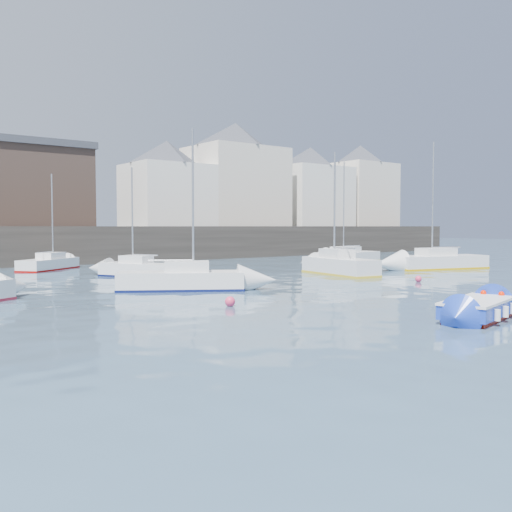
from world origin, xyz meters
TOP-DOWN VIEW (x-y plane):
  - water at (0.00, 0.00)m, footprint 220.00×220.00m
  - quay_wall at (0.00, 35.00)m, footprint 90.00×5.00m
  - land_strip at (0.00, 53.00)m, footprint 90.00×32.00m
  - bldg_east_a at (20.00, 42.00)m, footprint 13.36×13.36m
  - bldg_east_b at (31.00, 41.50)m, footprint 11.88×11.88m
  - bldg_east_c at (40.00, 41.50)m, footprint 11.14×11.14m
  - bldg_east_d at (11.00, 41.50)m, footprint 11.14×11.14m
  - blue_dinghy at (-0.76, -0.76)m, footprint 3.77×2.33m
  - sailboat_b at (-4.03, 12.48)m, footprint 5.99×4.69m
  - sailboat_c at (8.03, 14.02)m, footprint 2.73×6.00m
  - sailboat_d at (17.07, 13.10)m, footprint 7.27×3.98m
  - sailboat_f at (-2.44, 20.28)m, footprint 3.78×5.16m
  - sailboat_g at (17.64, 22.42)m, footprint 6.81×2.98m
  - sailboat_h at (-5.01, 29.02)m, footprint 5.05×4.52m
  - buoy_near at (-5.30, 6.66)m, footprint 0.39×0.39m
  - buoy_mid at (8.17, 8.21)m, footprint 0.35×0.35m
  - buoy_far at (-0.50, 16.76)m, footprint 0.43×0.43m

SIDE VIEW (x-z plane):
  - water at x=0.00m, z-range 0.00..0.00m
  - buoy_near at x=-5.30m, z-range -0.20..0.20m
  - buoy_mid at x=8.17m, z-range -0.18..0.18m
  - buoy_far at x=-0.50m, z-range -0.22..0.22m
  - blue_dinghy at x=-0.76m, z-range 0.04..0.71m
  - sailboat_h at x=-5.01m, z-range -2.88..3.75m
  - sailboat_f at x=-2.44m, z-range -2.79..3.71m
  - sailboat_g at x=17.64m, z-range -3.69..4.64m
  - sailboat_b at x=-4.03m, z-range -3.29..4.28m
  - sailboat_d at x=17.07m, z-range -3.88..4.95m
  - sailboat_c at x=8.03m, z-range -3.22..4.39m
  - land_strip at x=0.00m, z-range 0.00..2.80m
  - quay_wall at x=0.00m, z-range 0.00..3.00m
  - bldg_east_d at x=11.00m, z-range 2.89..11.84m
  - bldg_east_b at x=31.00m, z-range 2.89..12.84m
  - bldg_east_c at x=40.00m, z-range 2.90..13.85m
  - bldg_east_a at x=20.00m, z-range 2.91..14.71m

